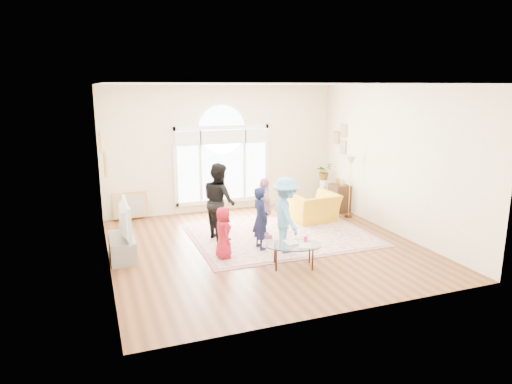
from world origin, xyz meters
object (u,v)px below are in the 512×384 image
object	(u,v)px
area_rug	(282,236)
armchair	(314,207)
television	(121,220)
coffee_table	(293,246)
tv_console	(122,248)

from	to	relation	value
area_rug	armchair	bearing A→B (deg)	34.22
television	coffee_table	world-z (taller)	television
coffee_table	armchair	world-z (taller)	armchair
coffee_table	armchair	size ratio (longest dim) A/B	1.10
television	armchair	xyz separation A→B (m)	(4.48, 0.92, -0.42)
tv_console	coffee_table	bearing A→B (deg)	-27.88
television	armchair	size ratio (longest dim) A/B	1.12
coffee_table	armchair	bearing A→B (deg)	74.01
area_rug	tv_console	bearing A→B (deg)	-177.71
armchair	coffee_table	bearing A→B (deg)	50.21
tv_console	coffee_table	world-z (taller)	coffee_table
area_rug	armchair	xyz separation A→B (m)	(1.15, 0.78, 0.33)
coffee_table	area_rug	bearing A→B (deg)	91.30
area_rug	television	world-z (taller)	television
armchair	area_rug	bearing A→B (deg)	28.84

